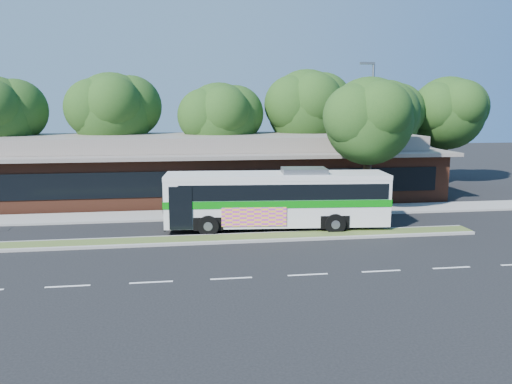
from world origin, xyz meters
TOP-DOWN VIEW (x-y plane):
  - ground at (0.00, 0.00)m, footprint 120.00×120.00m
  - median_strip at (0.00, 0.60)m, footprint 26.00×1.10m
  - sidewalk at (0.00, 6.40)m, footprint 44.00×2.60m
  - plaza_building at (0.00, 12.99)m, footprint 33.20×11.20m
  - lamp_post at (9.56, 6.00)m, footprint 0.93×0.18m
  - tree_bg_a at (-14.58, 15.14)m, footprint 6.47×5.80m
  - tree_bg_b at (-6.57, 16.14)m, footprint 6.69×6.00m
  - tree_bg_c at (1.40, 15.13)m, footprint 6.24×5.60m
  - tree_bg_d at (8.45, 16.15)m, footprint 6.91×6.20m
  - tree_bg_e at (14.42, 15.14)m, footprint 6.47×5.80m
  - tree_bg_f at (20.43, 16.14)m, footprint 6.69×6.00m
  - transit_bus at (3.16, 2.39)m, footprint 11.85×3.49m
  - sidewalk_tree at (9.53, 5.42)m, footprint 5.76×5.17m

SIDE VIEW (x-z plane):
  - ground at x=0.00m, z-range 0.00..0.00m
  - sidewalk at x=0.00m, z-range 0.00..0.12m
  - median_strip at x=0.00m, z-range 0.00..0.15m
  - transit_bus at x=3.16m, z-range 0.19..3.47m
  - plaza_building at x=0.00m, z-range -0.10..4.35m
  - lamp_post at x=9.56m, z-range 0.37..9.44m
  - tree_bg_c at x=1.40m, z-range 1.46..9.72m
  - sidewalk_tree at x=9.53m, z-range 1.64..9.84m
  - tree_bg_e at x=14.42m, z-range 1.49..10.00m
  - tree_bg_a at x=-14.58m, z-range 1.55..10.18m
  - tree_bg_f at x=20.43m, z-range 1.60..10.52m
  - tree_bg_b at x=-6.57m, z-range 1.64..10.64m
  - tree_bg_d at x=8.45m, z-range 1.73..11.10m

